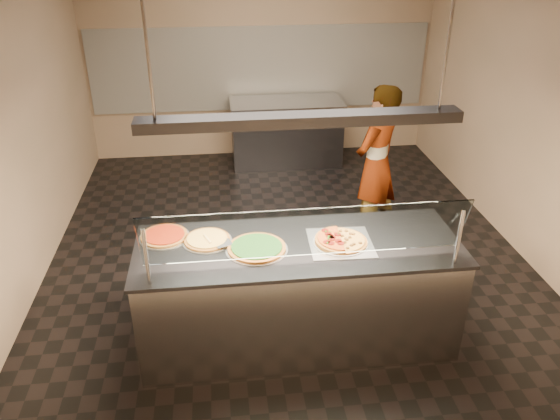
{
  "coord_description": "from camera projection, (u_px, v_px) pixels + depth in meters",
  "views": [
    {
      "loc": [
        -0.67,
        -4.99,
        3.16
      ],
      "look_at": [
        -0.19,
        -0.93,
        1.02
      ],
      "focal_mm": 35.0,
      "sensor_mm": 36.0,
      "label": 1
    }
  ],
  "objects": [
    {
      "name": "heat_lamp_housing",
      "position": [
        301.0,
        120.0,
        3.81
      ],
      "size": [
        2.3,
        0.18,
        0.08
      ],
      "primitive_type": "cube",
      "color": "#2F2F33",
      "rests_on": "ceiling"
    },
    {
      "name": "sneeze_guard",
      "position": [
        306.0,
        234.0,
        3.85
      ],
      "size": [
        2.33,
        0.18,
        0.54
      ],
      "color": "#B7B7BC",
      "rests_on": "serving_counter"
    },
    {
      "name": "wall_front",
      "position": [
        371.0,
        320.0,
        2.58
      ],
      "size": [
        5.0,
        0.02,
        3.0
      ],
      "primitive_type": "cube",
      "color": "#A28268",
      "rests_on": "ground"
    },
    {
      "name": "serving_counter",
      "position": [
        298.0,
        292.0,
        4.5
      ],
      "size": [
        2.57,
        0.94,
        0.93
      ],
      "color": "#B7B7BC",
      "rests_on": "ground"
    },
    {
      "name": "wall_right",
      "position": [
        534.0,
        110.0,
        5.49
      ],
      "size": [
        0.02,
        6.0,
        3.0
      ],
      "primitive_type": "cube",
      "color": "#A28268",
      "rests_on": "ground"
    },
    {
      "name": "pizza_cheese",
      "position": [
        207.0,
        239.0,
        4.33
      ],
      "size": [
        0.39,
        0.39,
        0.03
      ],
      "color": "silver",
      "rests_on": "serving_counter"
    },
    {
      "name": "lamp_rod_right",
      "position": [
        449.0,
        36.0,
        3.67
      ],
      "size": [
        0.02,
        0.02,
        1.01
      ],
      "primitive_type": "cylinder",
      "color": "#B7B7BC",
      "rests_on": "ceiling"
    },
    {
      "name": "tile_band",
      "position": [
        261.0,
        69.0,
        7.94
      ],
      "size": [
        4.9,
        0.02,
        1.2
      ],
      "primitive_type": "cube",
      "color": "silver",
      "rests_on": "wall_back"
    },
    {
      "name": "half_pizza_sausage",
      "position": [
        353.0,
        239.0,
        4.3
      ],
      "size": [
        0.22,
        0.42,
        0.04
      ],
      "color": "brown",
      "rests_on": "perforated_tray"
    },
    {
      "name": "pizza_tomato",
      "position": [
        164.0,
        235.0,
        4.38
      ],
      "size": [
        0.4,
        0.4,
        0.03
      ],
      "color": "silver",
      "rests_on": "serving_counter"
    },
    {
      "name": "wall_left",
      "position": [
        15.0,
        130.0,
        4.96
      ],
      "size": [
        0.02,
        6.0,
        3.0
      ],
      "primitive_type": "cube",
      "color": "#A28268",
      "rests_on": "ground"
    },
    {
      "name": "ground",
      "position": [
        287.0,
        253.0,
        5.93
      ],
      "size": [
        5.0,
        6.0,
        0.02
      ],
      "primitive_type": "cube",
      "color": "black",
      "rests_on": "ground"
    },
    {
      "name": "pizza_spinach",
      "position": [
        257.0,
        248.0,
        4.21
      ],
      "size": [
        0.48,
        0.48,
        0.03
      ],
      "color": "silver",
      "rests_on": "serving_counter"
    },
    {
      "name": "pizza_spatula",
      "position": [
        214.0,
        240.0,
        4.28
      ],
      "size": [
        0.24,
        0.22,
        0.02
      ],
      "color": "#B7B7BC",
      "rests_on": "pizza_spinach"
    },
    {
      "name": "prep_table",
      "position": [
        286.0,
        132.0,
        7.98
      ],
      "size": [
        1.61,
        0.74,
        0.93
      ],
      "color": "#2F2F33",
      "rests_on": "ground"
    },
    {
      "name": "lamp_rod_left",
      "position": [
        147.0,
        43.0,
        3.46
      ],
      "size": [
        0.02,
        0.02,
        1.01
      ],
      "primitive_type": "cylinder",
      "color": "#B7B7BC",
      "rests_on": "ceiling"
    },
    {
      "name": "half_pizza_pepperoni",
      "position": [
        328.0,
        240.0,
        4.28
      ],
      "size": [
        0.22,
        0.42,
        0.05
      ],
      "color": "brown",
      "rests_on": "perforated_tray"
    },
    {
      "name": "perforated_tray",
      "position": [
        340.0,
        242.0,
        4.3
      ],
      "size": [
        0.51,
        0.51,
        0.01
      ],
      "color": "silver",
      "rests_on": "serving_counter"
    },
    {
      "name": "worker",
      "position": [
        376.0,
        164.0,
        5.88
      ],
      "size": [
        0.75,
        0.73,
        1.74
      ],
      "primitive_type": "imported",
      "rotation": [
        0.0,
        0.0,
        3.89
      ],
      "color": "#332E37",
      "rests_on": "ground"
    },
    {
      "name": "wall_back",
      "position": [
        260.0,
        54.0,
        7.88
      ],
      "size": [
        5.0,
        0.02,
        3.0
      ],
      "primitive_type": "cube",
      "color": "#A28268",
      "rests_on": "ground"
    }
  ]
}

